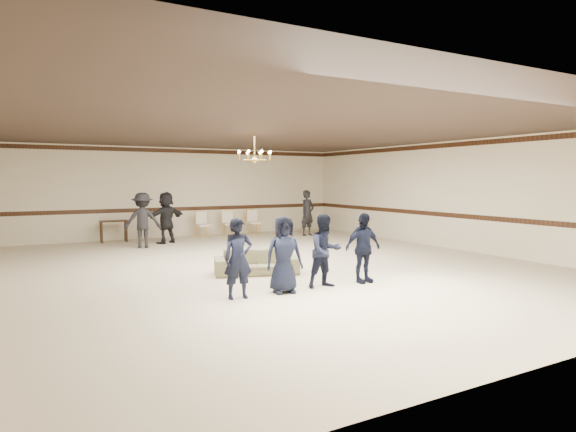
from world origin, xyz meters
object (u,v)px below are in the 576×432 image
Objects in this scene: settee at (257,262)px; banquet_chair_right at (254,222)px; boy_b at (284,255)px; banquet_chair_mid at (229,224)px; banquet_chair_left at (203,225)px; adult_right at (308,213)px; chandelier at (254,147)px; boy_a at (238,258)px; console_table at (114,231)px; boy_d at (363,248)px; adult_left at (143,220)px; boy_c at (325,251)px; adult_mid at (166,218)px.

settee is 1.98× the size of banquet_chair_right.
boy_b is 1.91m from settee.
banquet_chair_left is at bearing -174.91° from banquet_chair_mid.
banquet_chair_right is (-1.55, 1.29, -0.38)m from adult_right.
adult_right is (4.00, 3.98, -2.04)m from chandelier.
console_table is (-0.58, 8.98, -0.34)m from boy_a.
chandelier is 1.03× the size of banquet_chair_mid.
boy_d is 8.95m from banquet_chair_right.
adult_left reaches higher than banquet_chair_left.
chandelier reaches higher than banquet_chair_right.
banquet_chair_mid is at bearing 74.96° from boy_a.
adult_left is 1.93m from console_table.
boy_c is at bearing -98.73° from banquet_chair_left.
banquet_chair_right is (2.45, 5.26, -2.42)m from chandelier.
banquet_chair_mid is (0.72, 8.78, -0.24)m from boy_d.
banquet_chair_left is (-3.55, 1.29, -0.38)m from adult_right.
console_table is at bearing -59.97° from adult_mid.
banquet_chair_right is (2.00, 0.00, 0.00)m from banquet_chair_left.
banquet_chair_left is at bearing 98.09° from settee.
boy_c is at bearing 9.84° from boy_b.
adult_left is at bearing 96.49° from boy_a.
banquet_chair_mid reaches higher than settee.
boy_a is 0.84× the size of adult_left.
banquet_chair_right is (1.72, 8.78, -0.24)m from boy_d.
banquet_chair_mid is (3.42, 8.78, -0.24)m from boy_a.
boy_a is 1.80m from boy_c.
adult_mid is 1.87m from console_table.
adult_left is at bearing -72.50° from console_table.
adult_mid reaches higher than boy_d.
boy_a is at bearing -143.69° from adult_right.
banquet_chair_left reaches higher than settee.
boy_b reaches higher than banquet_chair_mid.
settee is (-1.49, 1.83, -0.44)m from boy_d.
adult_left is 2.94m from banquet_chair_left.
adult_mid is at bearing 103.30° from boy_d.
adult_mid is 1.83m from banquet_chair_left.
boy_c is 1.62× the size of console_table.
banquet_chair_mid is (-2.55, 1.29, -0.38)m from adult_right.
boy_b is 9.13m from banquet_chair_mid.
console_table is (-3.28, 8.98, -0.34)m from boy_d.
banquet_chair_left is at bearing 87.71° from boy_c.
settee is at bearing 109.48° from boy_c.
banquet_chair_left is 1.00m from banquet_chair_mid.
adult_mid is (-0.03, 7.89, 0.13)m from boy_b.
banquet_chair_mid is at bearing 81.29° from boy_c.
banquet_chair_mid is (2.52, 8.78, -0.24)m from boy_b.
adult_right reaches higher than banquet_chair_mid.
boy_b is 0.90m from boy_c.
banquet_chair_right is (4.45, 1.59, -0.38)m from adult_left.
boy_c reaches higher than banquet_chair_left.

